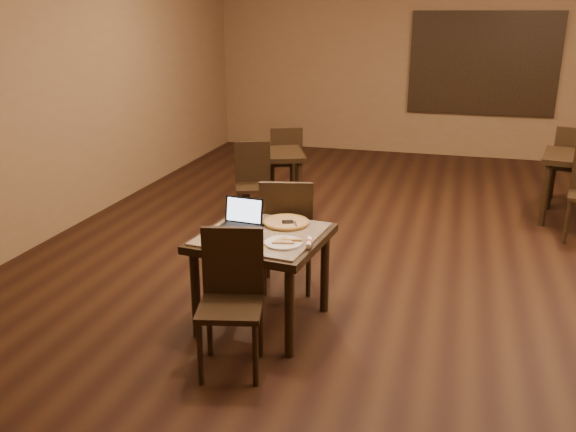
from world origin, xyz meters
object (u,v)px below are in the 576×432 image
(laptop, at_px, (242,219))
(other_table_b_chair_near, at_px, (253,179))
(chair_main_far, at_px, (287,229))
(other_table_a_chair_far, at_px, (572,162))
(tiled_table, at_px, (262,246))
(other_table_b, at_px, (271,162))
(other_table_b_chair_far, at_px, (286,158))
(pizza_pan, at_px, (286,224))
(chair_main_near, at_px, (232,292))

(laptop, relative_size, other_table_b_chair_near, 0.35)
(chair_main_far, distance_m, other_table_a_chair_far, 4.33)
(tiled_table, bearing_deg, other_table_a_chair_far, 61.69)
(chair_main_far, bearing_deg, other_table_b, -82.29)
(tiled_table, relative_size, other_table_b_chair_far, 1.07)
(pizza_pan, distance_m, other_table_b_chair_near, 2.25)
(chair_main_far, height_order, other_table_b_chair_near, chair_main_far)
(pizza_pan, distance_m, other_table_b, 2.75)
(chair_main_near, height_order, other_table_a_chair_far, other_table_a_chair_far)
(chair_main_near, bearing_deg, pizza_pan, 67.46)
(other_table_b_chair_far, bearing_deg, other_table_a_chair_far, 166.49)
(other_table_b_chair_far, bearing_deg, pizza_pan, 83.22)
(other_table_a_chair_far, relative_size, other_table_b, 1.00)
(tiled_table, xyz_separation_m, other_table_b_chair_far, (-0.78, 3.38, -0.12))
(other_table_b_chair_far, bearing_deg, other_table_b, 63.84)
(chair_main_far, xyz_separation_m, other_table_a_chair_far, (2.74, 3.35, -0.00))
(other_table_a_chair_far, bearing_deg, other_table_b_chair_far, 19.68)
(other_table_a_chair_far, bearing_deg, chair_main_far, 61.05)
(other_table_a_chair_far, distance_m, other_table_b, 3.76)
(other_table_b, xyz_separation_m, other_table_b_chair_near, (-0.03, -0.56, -0.07))
(chair_main_near, distance_m, other_table_b_chair_near, 2.99)
(chair_main_far, distance_m, other_table_b, 2.36)
(chair_main_near, relative_size, chair_main_far, 0.95)
(other_table_a_chair_far, height_order, other_table_b_chair_near, other_table_a_chair_far)
(laptop, bearing_deg, other_table_b_chair_far, 104.40)
(chair_main_far, relative_size, laptop, 3.11)
(tiled_table, xyz_separation_m, chair_main_far, (0.02, 0.61, -0.08))
(chair_main_far, xyz_separation_m, laptop, (-0.22, -0.51, 0.24))
(laptop, distance_m, other_table_b_chair_near, 2.27)
(chair_main_near, height_order, chair_main_far, chair_main_far)
(pizza_pan, bearing_deg, chair_main_near, -99.27)
(chair_main_near, height_order, other_table_b_chair_far, chair_main_near)
(chair_main_far, bearing_deg, other_table_b_chair_far, -86.83)
(chair_main_far, xyz_separation_m, pizza_pan, (0.10, -0.37, 0.19))
(chair_main_near, distance_m, chair_main_far, 1.23)
(other_table_b, bearing_deg, other_table_b_chair_near, -116.16)
(chair_main_near, xyz_separation_m, other_table_a_chair_far, (2.78, 4.58, 0.02))
(tiled_table, height_order, laptop, laptop)
(tiled_table, xyz_separation_m, other_table_b, (-0.82, 2.82, -0.05))
(other_table_b, bearing_deg, chair_main_far, -92.10)
(chair_main_far, bearing_deg, pizza_pan, 91.96)
(chair_main_near, height_order, other_table_b_chair_near, chair_main_near)
(laptop, relative_size, pizza_pan, 1.02)
(tiled_table, distance_m, other_table_b_chair_far, 3.47)
(tiled_table, height_order, other_table_b_chair_near, other_table_b_chair_near)
(other_table_b, height_order, other_table_b_chair_near, other_table_b_chair_near)
(other_table_b_chair_far, bearing_deg, other_table_b_chair_near, 63.84)
(chair_main_near, bearing_deg, other_table_a_chair_far, 45.45)
(laptop, distance_m, other_table_b_chair_far, 3.34)
(tiled_table, distance_m, other_table_a_chair_far, 4.83)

